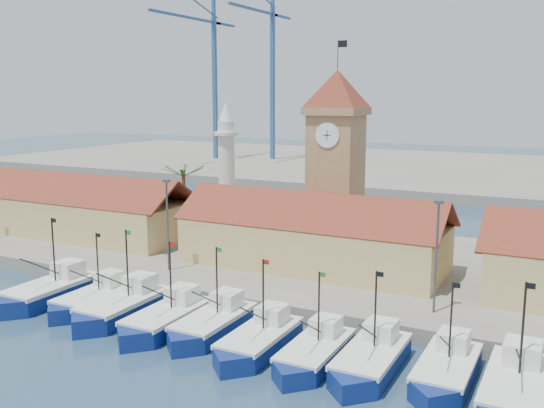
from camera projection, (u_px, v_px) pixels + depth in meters
The scene contains 21 objects.
ground at pixel (203, 352), 44.31m from camera, with size 400.00×400.00×0.00m, color navy.
quay at pixel (327, 263), 65.17m from camera, with size 140.00×32.00×1.50m, color gray.
terminal at pixel (467, 172), 140.35m from camera, with size 240.00×80.00×2.00m, color gray.
boat_0 at pixel (48, 293), 55.06m from camera, with size 3.89×10.65×8.06m.
boat_1 at pixel (93, 300), 53.32m from camera, with size 3.40×9.31×7.04m.
boat_2 at pixel (121, 308), 51.11m from camera, with size 3.79×10.37×7.85m.
boat_3 at pixel (165, 321), 48.42m from camera, with size 3.62×9.91×7.50m.
boat_4 at pixel (211, 326), 47.42m from camera, with size 3.52×9.64×7.29m.
boat_5 at pixel (258, 342), 44.21m from camera, with size 3.48×9.52×7.21m.
boat_6 at pixel (314, 355), 42.20m from camera, with size 3.31×9.07×6.86m.
boat_7 at pixel (370, 362), 40.94m from camera, with size 3.52×9.65×7.30m.
boat_8 at pixel (446, 373), 39.41m from camera, with size 3.38×9.26×7.00m.
boat_9 at pixel (517, 393), 36.54m from camera, with size 3.84×10.51×7.95m.
hall_left at pixel (77, 214), 75.55m from camera, with size 31.20×10.13×7.61m.
hall_center at pixel (313, 242), 61.10m from camera, with size 27.04×10.13×7.61m.
clock_tower at pixel (336, 158), 64.94m from camera, with size 5.80×5.80×22.70m.
minaret at pixel (227, 169), 73.86m from camera, with size 3.00×3.00×16.30m.
palm_tree at pixel (184, 196), 74.98m from camera, with size 5.60×5.03×8.39m.
lamp_posts at pixel (282, 234), 53.44m from camera, with size 80.70×0.25×9.03m.
crane_blue_far at pixel (210, 65), 156.05m from camera, with size 1.00×36.30×43.09m.
crane_blue_near at pixel (270, 63), 155.56m from camera, with size 1.00×31.38×44.99m.
Camera 1 is at (23.62, -34.73, 18.50)m, focal length 40.00 mm.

